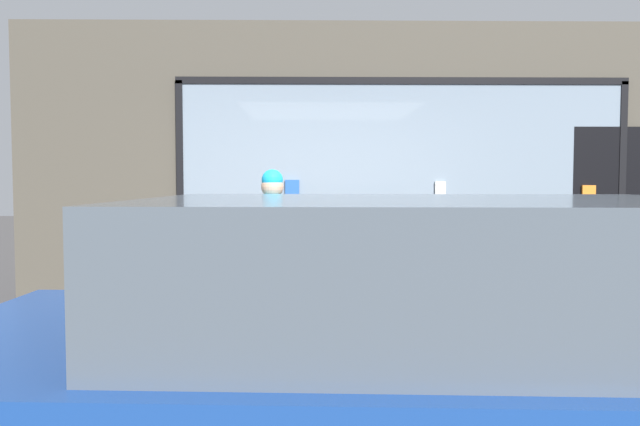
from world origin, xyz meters
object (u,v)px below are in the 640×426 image
(display_table_main, at_px, (339,250))
(sandwich_board_sign, at_px, (573,283))
(small_dog, at_px, (236,319))
(person_browsing, at_px, (273,242))
(parked_car, at_px, (424,356))

(display_table_main, distance_m, sandwich_board_sign, 2.40)
(small_dog, bearing_deg, sandwich_board_sign, -55.40)
(display_table_main, xyz_separation_m, small_dog, (-0.94, -0.77, -0.52))
(person_browsing, distance_m, small_dog, 0.77)
(sandwich_board_sign, bearing_deg, small_dog, -174.39)
(small_dog, height_order, parked_car, parked_car)
(person_browsing, relative_size, small_dog, 2.64)
(display_table_main, relative_size, sandwich_board_sign, 3.44)
(person_browsing, relative_size, sandwich_board_sign, 1.82)
(display_table_main, height_order, parked_car, parked_car)
(display_table_main, xyz_separation_m, person_browsing, (-0.63, -0.51, 0.13))
(display_table_main, relative_size, person_browsing, 1.89)
(person_browsing, relative_size, parked_car, 0.37)
(person_browsing, bearing_deg, parked_car, -160.59)
(parked_car, bearing_deg, sandwich_board_sign, 62.01)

